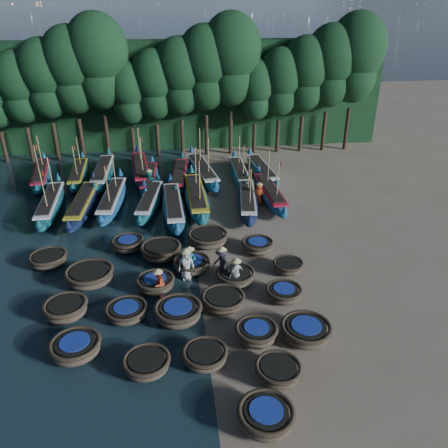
{
  "coord_description": "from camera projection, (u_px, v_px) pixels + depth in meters",
  "views": [
    {
      "loc": [
        -1.08,
        -20.55,
        12.97
      ],
      "look_at": [
        1.83,
        2.38,
        1.3
      ],
      "focal_mm": 35.0,
      "sensor_mm": 36.0,
      "label": 1
    }
  ],
  "objects": [
    {
      "name": "fisherman_0",
      "position": [
        186.0,
        264.0,
        22.65
      ],
      "size": [
        0.88,
        0.61,
        1.91
      ],
      "rotation": [
        0.0,
        0.0,
        6.2
      ],
      "color": "beige",
      "rests_on": "ground"
    },
    {
      "name": "coracle_3",
      "position": [
        266.0,
        416.0,
        14.83
      ],
      "size": [
        2.36,
        2.36,
        0.76
      ],
      "rotation": [
        0.0,
        0.0,
        -0.33
      ],
      "color": "brown",
      "rests_on": "ground"
    },
    {
      "name": "long_boat_7",
      "position": [
        248.0,
        201.0,
        30.83
      ],
      "size": [
        2.52,
        8.07,
        3.46
      ],
      "rotation": [
        0.0,
        0.0,
        -0.14
      ],
      "color": "#0F1E38",
      "rests_on": "ground"
    },
    {
      "name": "tree_5",
      "position": [
        128.0,
        92.0,
        38.68
      ],
      "size": [
        3.68,
        3.68,
        8.68
      ],
      "color": "black",
      "rests_on": "ground"
    },
    {
      "name": "long_boat_6",
      "position": [
        196.0,
        197.0,
        31.2
      ],
      "size": [
        1.77,
        9.21,
        3.91
      ],
      "rotation": [
        0.0,
        0.0,
        0.02
      ],
      "color": "navy",
      "rests_on": "ground"
    },
    {
      "name": "coracle_16",
      "position": [
        155.0,
        283.0,
        21.97
      ],
      "size": [
        2.12,
        2.12,
        0.72
      ],
      "rotation": [
        0.0,
        0.0,
        -0.19
      ],
      "color": "brown",
      "rests_on": "ground"
    },
    {
      "name": "coracle_14",
      "position": [
        284.0,
        293.0,
        21.29
      ],
      "size": [
        2.21,
        2.21,
        0.65
      ],
      "rotation": [
        0.0,
        0.0,
        0.41
      ],
      "color": "brown",
      "rests_on": "ground"
    },
    {
      "name": "coracle_20",
      "position": [
        48.0,
        259.0,
        24.09
      ],
      "size": [
        2.39,
        2.39,
        0.68
      ],
      "rotation": [
        0.0,
        0.0,
        0.29
      ],
      "color": "brown",
      "rests_on": "ground"
    },
    {
      "name": "coracle_22",
      "position": [
        161.0,
        251.0,
        24.76
      ],
      "size": [
        2.54,
        2.54,
        0.82
      ],
      "rotation": [
        0.0,
        0.0,
        0.19
      ],
      "color": "brown",
      "rests_on": "ground"
    },
    {
      "name": "long_boat_3",
      "position": [
        112.0,
        199.0,
        30.97
      ],
      "size": [
        2.04,
        8.5,
        3.62
      ],
      "rotation": [
        0.0,
        0.0,
        -0.07
      ],
      "color": "navy",
      "rests_on": "ground"
    },
    {
      "name": "tree_9",
      "position": [
        231.0,
        59.0,
        38.49
      ],
      "size": [
        5.34,
        5.34,
        12.58
      ],
      "color": "black",
      "rests_on": "ground"
    },
    {
      "name": "tree_1",
      "position": [
        18.0,
        87.0,
        37.34
      ],
      "size": [
        4.09,
        4.09,
        9.65
      ],
      "color": "black",
      "rests_on": "ground"
    },
    {
      "name": "fisherman_4",
      "position": [
        236.0,
        272.0,
        22.02
      ],
      "size": [
        0.97,
        0.88,
        1.79
      ],
      "rotation": [
        0.0,
        0.0,
        3.81
      ],
      "color": "beige",
      "rests_on": "ground"
    },
    {
      "name": "long_boat_9",
      "position": [
        41.0,
        175.0,
        35.37
      ],
      "size": [
        2.74,
        8.16,
        3.51
      ],
      "rotation": [
        0.0,
        0.0,
        0.16
      ],
      "color": "navy",
      "rests_on": "ground"
    },
    {
      "name": "tree_6",
      "position": [
        154.0,
        84.0,
        38.63
      ],
      "size": [
        4.09,
        4.09,
        9.65
      ],
      "color": "black",
      "rests_on": "ground"
    },
    {
      "name": "coracle_24",
      "position": [
        257.0,
        246.0,
        25.34
      ],
      "size": [
        1.9,
        1.9,
        0.74
      ],
      "rotation": [
        0.0,
        0.0,
        -0.08
      ],
      "color": "brown",
      "rests_on": "ground"
    },
    {
      "name": "coracle_10",
      "position": [
        66.0,
        309.0,
        20.02
      ],
      "size": [
        2.07,
        2.07,
        0.82
      ],
      "rotation": [
        0.0,
        0.0,
        0.12
      ],
      "color": "brown",
      "rests_on": "ground"
    },
    {
      "name": "foliage_wall",
      "position": [
        178.0,
        95.0,
        42.72
      ],
      "size": [
        40.0,
        3.0,
        10.0
      ],
      "primitive_type": "cube",
      "color": "black",
      "rests_on": "ground"
    },
    {
      "name": "long_boat_11",
      "position": [
        103.0,
        173.0,
        35.73
      ],
      "size": [
        1.65,
        8.85,
        1.56
      ],
      "rotation": [
        0.0,
        0.0,
        -0.01
      ],
      "color": "navy",
      "rests_on": "ground"
    },
    {
      "name": "coracle_13",
      "position": [
        223.0,
        300.0,
        20.7
      ],
      "size": [
        2.11,
        2.11,
        0.71
      ],
      "rotation": [
        0.0,
        0.0,
        -0.01
      ],
      "color": "brown",
      "rests_on": "ground"
    },
    {
      "name": "long_boat_1",
      "position": [
        51.0,
        204.0,
        30.24
      ],
      "size": [
        1.94,
        8.4,
        3.57
      ],
      "rotation": [
        0.0,
        0.0,
        0.06
      ],
      "color": "navy",
      "rests_on": "ground"
    },
    {
      "name": "tree_2",
      "position": [
        45.0,
        78.0,
        37.29
      ],
      "size": [
        4.51,
        4.51,
        10.63
      ],
      "color": "black",
      "rests_on": "ground"
    },
    {
      "name": "tree_12",
      "position": [
        306.0,
        73.0,
        39.88
      ],
      "size": [
        4.51,
        4.51,
        10.63
      ],
      "color": "black",
      "rests_on": "ground"
    },
    {
      "name": "coracle_6",
      "position": [
        147.0,
        363.0,
        17.11
      ],
      "size": [
        2.21,
        2.21,
        0.66
      ],
      "rotation": [
        0.0,
        0.0,
        0.3
      ],
      "color": "brown",
      "rests_on": "ground"
    },
    {
      "name": "long_boat_5",
      "position": [
        174.0,
        206.0,
        29.89
      ],
      "size": [
        1.8,
        8.6,
        1.51
      ],
      "rotation": [
        0.0,
        0.0,
        0.04
      ],
      "color": "navy",
      "rests_on": "ground"
    },
    {
      "name": "long_boat_17",
      "position": [
        262.0,
        171.0,
        36.34
      ],
      "size": [
        2.07,
        8.28,
        1.46
      ],
      "rotation": [
        0.0,
        0.0,
        0.08
      ],
      "color": "navy",
      "rests_on": "ground"
    },
    {
      "name": "coracle_4",
      "position": [
        278.0,
        371.0,
        16.75
      ],
      "size": [
        2.09,
        2.09,
        0.68
      ],
      "rotation": [
        0.0,
        0.0,
        0.26
      ],
      "color": "brown",
      "rests_on": "ground"
    },
    {
      "name": "long_boat_10",
      "position": [
        79.0,
        174.0,
        35.65
      ],
      "size": [
        1.85,
        7.88,
        3.35
      ],
      "rotation": [
        0.0,
        0.0,
        0.06
      ],
      "color": "navy",
      "rests_on": "ground"
    },
    {
      "name": "tree_11",
      "position": [
        281.0,
        81.0,
        39.92
      ],
      "size": [
        4.09,
        4.09,
        9.65
      ],
      "color": "black",
      "rests_on": "ground"
    },
    {
      "name": "coracle_23",
      "position": [
        208.0,
        238.0,
        26.12
      ],
      "size": [
        2.44,
        2.44,
        0.8
      ],
      "rotation": [
        0.0,
        0.0,
        0.04
      ],
      "color": "brown",
      "rests_on": "ground"
    },
    {
      "name": "long_boat_12",
      "position": [
        141.0,
        170.0,
        36.34
      ],
      "size": [
        2.49,
        9.05,
        3.86
      ],
      "rotation": [
        0.0,
        0.0,
        0.1
      ],
      "color": "#0F1E38",
      "rests_on": "ground"
    },
    {
      "name": "long_boat_4",
      "position": [
        150.0,
        201.0,
        30.84
      ],
      "size": [
        2.44,
        7.64,
        1.36
      ],
      "rotation": [
        0.0,
        0.0,
        -0.15
      ],
      "color": "navy",
      "rests_on": "ground"
    },
    {
      "name": "fisherman_6",
      "position": [
        259.0,
        193.0,
        31.14
      ],
      "size": [
        0.96,
        0.91,
        1.85
      ],
      "rotation": [
        0.0,
        0.0,
        2.48
      ],
      "color": "#CA421A",
      "rests_on": "ground"
    },
    {
      "name": "coracle_11",
      "position": [
        127.0,
        311.0,
        20.02
      ],
      "size": [
        2.39,
        2.39,
        0.64
      ],
      "rotation": [
        0.0,
        0.0,
        0.4
      ],
      "color": "brown",
      "rests_on": "ground"
    },
    {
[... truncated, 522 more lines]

